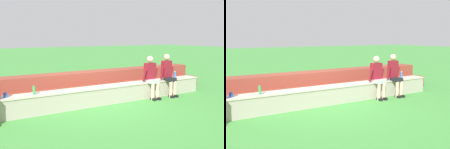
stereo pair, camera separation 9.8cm
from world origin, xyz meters
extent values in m
plane|color=#428E3D|center=(0.00, 0.00, 0.00)|extent=(80.00, 80.00, 0.00)
cube|color=#A8A08E|center=(0.00, 0.24, 0.28)|extent=(8.17, 0.49, 0.55)
cube|color=#BCB39F|center=(0.00, 0.24, 0.54)|extent=(8.21, 0.53, 0.04)
cube|color=brown|center=(0.00, 1.01, 0.21)|extent=(9.83, 0.66, 0.42)
cube|color=brown|center=(0.00, 1.67, 0.42)|extent=(9.83, 0.66, 0.85)
cylinder|color=beige|center=(1.74, -0.22, 0.28)|extent=(0.11, 0.11, 0.55)
cylinder|color=beige|center=(1.95, -0.22, 0.28)|extent=(0.11, 0.11, 0.55)
cube|color=black|center=(1.74, -0.26, 0.04)|extent=(0.10, 0.22, 0.08)
cube|color=black|center=(1.95, -0.26, 0.04)|extent=(0.10, 0.22, 0.08)
cube|color=#B2B2B7|center=(1.84, -0.08, 0.61)|extent=(0.34, 0.33, 0.12)
cube|color=maroon|center=(1.84, 0.08, 0.94)|extent=(0.38, 0.20, 0.55)
sphere|color=beige|center=(1.84, 0.08, 1.34)|extent=(0.22, 0.22, 0.22)
cylinder|color=maroon|center=(1.61, 0.06, 0.81)|extent=(0.08, 0.20, 0.42)
cylinder|color=maroon|center=(2.08, 0.06, 0.81)|extent=(0.08, 0.18, 0.43)
cylinder|color=beige|center=(2.53, -0.24, 0.28)|extent=(0.11, 0.11, 0.55)
cylinder|color=beige|center=(2.71, -0.24, 0.28)|extent=(0.11, 0.11, 0.55)
cube|color=black|center=(2.53, -0.28, 0.04)|extent=(0.10, 0.22, 0.08)
cube|color=black|center=(2.71, -0.28, 0.04)|extent=(0.10, 0.22, 0.08)
cube|color=black|center=(2.62, -0.09, 0.61)|extent=(0.30, 0.35, 0.12)
cube|color=maroon|center=(2.62, 0.11, 0.96)|extent=(0.34, 0.20, 0.58)
sphere|color=beige|center=(2.62, 0.11, 1.38)|extent=(0.21, 0.21, 0.21)
cylinder|color=maroon|center=(2.40, 0.09, 0.83)|extent=(0.08, 0.14, 0.43)
cylinder|color=maroon|center=(2.84, 0.09, 0.83)|extent=(0.08, 0.18, 0.43)
cylinder|color=green|center=(-2.03, 0.19, 0.68)|extent=(0.07, 0.07, 0.25)
cylinder|color=red|center=(-2.03, 0.19, 0.82)|extent=(0.04, 0.04, 0.02)
cylinder|color=blue|center=(3.23, 0.30, 0.67)|extent=(0.07, 0.07, 0.22)
cylinder|color=white|center=(3.23, 0.30, 0.79)|extent=(0.04, 0.04, 0.02)
cylinder|color=blue|center=(-2.76, 0.23, 0.62)|extent=(0.09, 0.09, 0.13)
camera|label=1|loc=(-3.79, -6.71, 2.13)|focal=41.70mm
camera|label=2|loc=(-3.70, -6.76, 2.13)|focal=41.70mm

